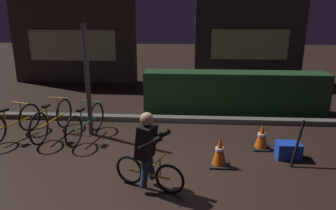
% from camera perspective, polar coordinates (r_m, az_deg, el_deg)
% --- Properties ---
extents(ground_plane, '(40.00, 40.00, 0.00)m').
position_cam_1_polar(ground_plane, '(6.13, -2.28, -9.66)').
color(ground_plane, black).
extents(sidewalk_curb, '(12.00, 0.24, 0.12)m').
position_cam_1_polar(sidewalk_curb, '(8.14, -0.63, -2.41)').
color(sidewalk_curb, '#56544F').
rests_on(sidewalk_curb, ground).
extents(hedge_row, '(4.80, 0.70, 1.09)m').
position_cam_1_polar(hedge_row, '(8.91, 11.46, 2.21)').
color(hedge_row, '#19381C').
rests_on(hedge_row, ground).
extents(storefront_left, '(4.54, 0.54, 4.52)m').
position_cam_1_polar(storefront_left, '(12.72, -16.26, 13.92)').
color(storefront_left, '#42382D').
rests_on(storefront_left, ground).
extents(storefront_right, '(4.02, 0.54, 4.89)m').
position_cam_1_polar(storefront_right, '(12.85, 14.15, 14.91)').
color(storefront_right, '#383330').
rests_on(storefront_right, ground).
extents(street_post, '(0.10, 0.10, 2.40)m').
position_cam_1_polar(street_post, '(7.17, -13.83, 3.95)').
color(street_post, '#2D2D33').
rests_on(street_post, ground).
extents(parked_bike_leftmost, '(0.60, 1.50, 0.73)m').
position_cam_1_polar(parked_bike_leftmost, '(7.78, -25.51, -2.88)').
color(parked_bike_leftmost, black).
rests_on(parked_bike_leftmost, ground).
extents(parked_bike_left_mid, '(0.46, 1.72, 0.79)m').
position_cam_1_polar(parked_bike_left_mid, '(7.58, -19.52, -2.46)').
color(parked_bike_left_mid, black).
rests_on(parked_bike_left_mid, ground).
extents(parked_bike_center_left, '(0.47, 1.61, 0.75)m').
position_cam_1_polar(parked_bike_center_left, '(7.23, -14.12, -3.07)').
color(parked_bike_center_left, black).
rests_on(parked_bike_center_left, ground).
extents(traffic_cone_near, '(0.36, 0.36, 0.54)m').
position_cam_1_polar(traffic_cone_near, '(5.93, 9.00, -8.07)').
color(traffic_cone_near, black).
rests_on(traffic_cone_near, ground).
extents(traffic_cone_far, '(0.36, 0.36, 0.51)m').
position_cam_1_polar(traffic_cone_far, '(6.80, 16.02, -5.37)').
color(traffic_cone_far, black).
rests_on(traffic_cone_far, ground).
extents(blue_crate, '(0.44, 0.32, 0.30)m').
position_cam_1_polar(blue_crate, '(6.58, 20.26, -7.42)').
color(blue_crate, '#193DB7').
rests_on(blue_crate, ground).
extents(cyclist, '(1.13, 0.64, 1.25)m').
position_cam_1_polar(cyclist, '(5.03, -3.54, -7.93)').
color(cyclist, black).
rests_on(cyclist, ground).
extents(closed_umbrella, '(0.28, 0.32, 0.80)m').
position_cam_1_polar(closed_umbrella, '(6.29, 21.66, -6.23)').
color(closed_umbrella, black).
rests_on(closed_umbrella, ground).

